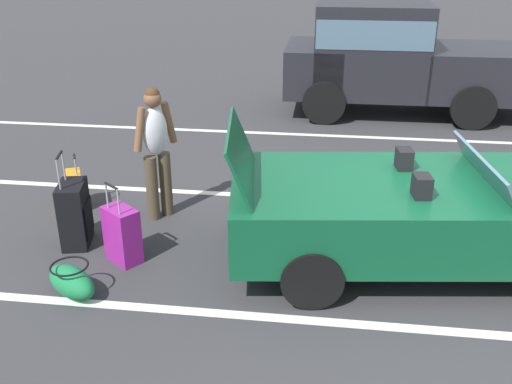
% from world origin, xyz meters
% --- Properties ---
extents(ground_plane, '(80.00, 80.00, 0.00)m').
position_xyz_m(ground_plane, '(0.00, 0.00, 0.00)').
color(ground_plane, '#333335').
extents(lot_line_near, '(18.00, 0.12, 0.01)m').
position_xyz_m(lot_line_near, '(0.00, -1.23, 0.00)').
color(lot_line_near, silver).
rests_on(lot_line_near, ground_plane).
extents(lot_line_mid, '(18.00, 0.12, 0.01)m').
position_xyz_m(lot_line_mid, '(0.00, 1.47, 0.00)').
color(lot_line_mid, silver).
rests_on(lot_line_mid, ground_plane).
extents(lot_line_far, '(18.00, 0.12, 0.01)m').
position_xyz_m(lot_line_far, '(0.00, 4.17, 0.00)').
color(lot_line_far, silver).
rests_on(lot_line_far, ground_plane).
extents(convertible_car, '(4.34, 2.26, 1.52)m').
position_xyz_m(convertible_car, '(0.20, 0.02, 0.59)').
color(convertible_car, '#0F4C2D').
rests_on(convertible_car, ground_plane).
extents(suitcase_large_black, '(0.39, 0.53, 1.10)m').
position_xyz_m(suitcase_large_black, '(-3.86, -0.10, 0.37)').
color(suitcase_large_black, black).
rests_on(suitcase_large_black, ground_plane).
extents(suitcase_medium_bright, '(0.46, 0.43, 0.92)m').
position_xyz_m(suitcase_medium_bright, '(-3.21, -0.40, 0.31)').
color(suitcase_medium_bright, '#991E8C').
rests_on(suitcase_medium_bright, ground_plane).
extents(suitcase_small_carryon, '(0.33, 0.39, 0.72)m').
position_xyz_m(suitcase_small_carryon, '(-4.27, 0.78, 0.25)').
color(suitcase_small_carryon, orange).
rests_on(suitcase_small_carryon, ground_plane).
extents(duffel_bag, '(0.70, 0.61, 0.34)m').
position_xyz_m(duffel_bag, '(-3.49, -1.11, 0.16)').
color(duffel_bag, '#19723F').
rests_on(duffel_bag, ground_plane).
extents(traveler_person, '(0.46, 0.52, 1.65)m').
position_xyz_m(traveler_person, '(-3.12, 0.71, 0.93)').
color(traveler_person, '#4C3F2D').
rests_on(traveler_person, ground_plane).
extents(parked_pickup_truck_near, '(5.01, 2.10, 2.10)m').
position_xyz_m(parked_pickup_truck_near, '(0.12, 5.83, 1.11)').
color(parked_pickup_truck_near, black).
rests_on(parked_pickup_truck_near, ground_plane).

